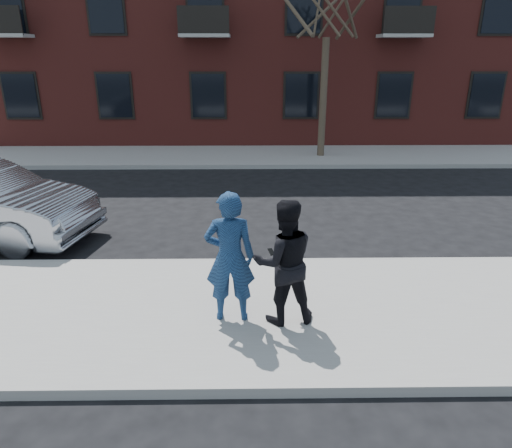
{
  "coord_description": "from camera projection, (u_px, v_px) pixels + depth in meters",
  "views": [
    {
      "loc": [
        1.79,
        -6.3,
        3.8
      ],
      "look_at": [
        1.88,
        0.4,
        1.3
      ],
      "focal_mm": 32.0,
      "sensor_mm": 36.0,
      "label": 1
    }
  ],
  "objects": [
    {
      "name": "far_sidewalk",
      "position": [
        204.0,
        156.0,
        17.72
      ],
      "size": [
        50.0,
        3.5,
        0.15
      ],
      "primitive_type": "cube",
      "color": "gray",
      "rests_on": "ground"
    },
    {
      "name": "street_tree",
      "position": [
        328.0,
        0.0,
        15.63
      ],
      "size": [
        3.6,
        3.6,
        6.8
      ],
      "color": "#3B2F23",
      "rests_on": "far_sidewalk"
    },
    {
      "name": "man_peacoat",
      "position": [
        284.0,
        262.0,
        6.38
      ],
      "size": [
        0.99,
        0.82,
        1.84
      ],
      "rotation": [
        0.0,
        0.0,
        3.29
      ],
      "color": "black",
      "rests_on": "near_sidewalk"
    },
    {
      "name": "apartment_building",
      "position": [
        254.0,
        2.0,
        21.93
      ],
      "size": [
        24.3,
        10.3,
        12.3
      ],
      "color": "maroon",
      "rests_on": "ground"
    },
    {
      "name": "man_hoodie",
      "position": [
        230.0,
        257.0,
        6.41
      ],
      "size": [
        0.72,
        0.52,
        1.94
      ],
      "rotation": [
        0.0,
        0.0,
        3.16
      ],
      "color": "navy",
      "rests_on": "near_sidewalk"
    },
    {
      "name": "ground",
      "position": [
        138.0,
        310.0,
        7.21
      ],
      "size": [
        100.0,
        100.0,
        0.0
      ],
      "primitive_type": "plane",
      "color": "black",
      "rests_on": "ground"
    },
    {
      "name": "near_sidewalk",
      "position": [
        133.0,
        315.0,
        6.95
      ],
      "size": [
        50.0,
        3.5,
        0.15
      ],
      "primitive_type": "cube",
      "color": "gray",
      "rests_on": "ground"
    },
    {
      "name": "near_curb",
      "position": [
        156.0,
        264.0,
        8.63
      ],
      "size": [
        50.0,
        0.1,
        0.15
      ],
      "primitive_type": "cube",
      "color": "#999691",
      "rests_on": "ground"
    },
    {
      "name": "far_curb",
      "position": [
        199.0,
        167.0,
        16.03
      ],
      "size": [
        50.0,
        0.1,
        0.15
      ],
      "primitive_type": "cube",
      "color": "#999691",
      "rests_on": "ground"
    }
  ]
}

